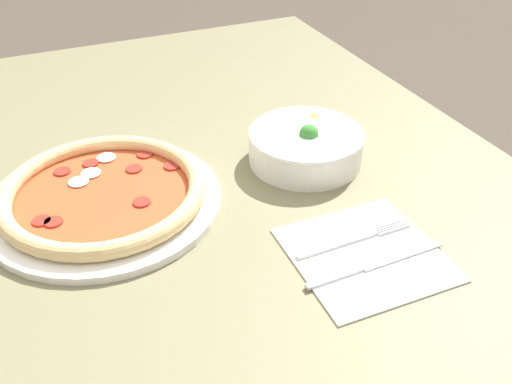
% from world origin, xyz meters
% --- Properties ---
extents(dining_table, '(1.37, 1.00, 0.76)m').
position_xyz_m(dining_table, '(0.00, 0.00, 0.67)').
color(dining_table, '#706B4C').
rests_on(dining_table, ground_plane).
extents(pizza, '(0.35, 0.35, 0.04)m').
position_xyz_m(pizza, '(-0.00, -0.17, 0.78)').
color(pizza, white).
rests_on(pizza, dining_table).
extents(bowl, '(0.19, 0.19, 0.07)m').
position_xyz_m(bowl, '(0.01, 0.17, 0.79)').
color(bowl, white).
rests_on(bowl, dining_table).
extents(napkin, '(0.20, 0.20, 0.00)m').
position_xyz_m(napkin, '(0.26, 0.13, 0.76)').
color(napkin, white).
rests_on(napkin, dining_table).
extents(fork, '(0.02, 0.18, 0.00)m').
position_xyz_m(fork, '(0.23, 0.13, 0.76)').
color(fork, silver).
rests_on(fork, napkin).
extents(knife, '(0.02, 0.21, 0.01)m').
position_xyz_m(knife, '(0.28, 0.12, 0.76)').
color(knife, silver).
rests_on(knife, napkin).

